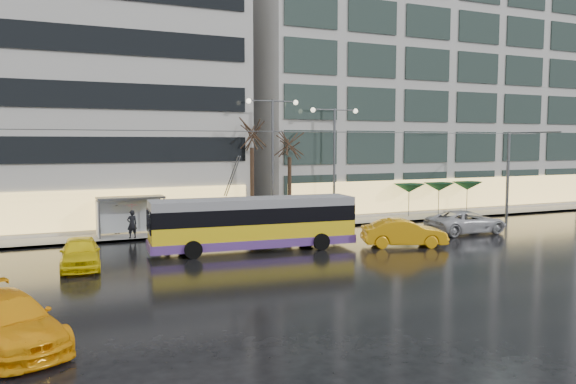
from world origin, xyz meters
TOP-DOWN VIEW (x-y plane):
  - ground at (0.00, 0.00)m, footprint 140.00×140.00m
  - sidewalk at (2.00, 14.00)m, footprint 80.00×10.00m
  - kerb at (2.00, 9.05)m, footprint 80.00×0.10m
  - building_right at (19.00, 19.00)m, footprint 32.00×14.00m
  - trolleybus at (-2.27, 3.29)m, footprint 11.79×4.96m
  - catenary at (1.00, 7.94)m, footprint 42.24×5.12m
  - bus_shelter at (-8.38, 10.69)m, footprint 4.20×1.60m
  - street_lamp_near at (2.00, 10.80)m, footprint 3.96×0.36m
  - street_lamp_far at (7.00, 10.80)m, footprint 3.96×0.36m
  - tree_a at (0.50, 11.00)m, footprint 3.20×3.20m
  - tree_b at (3.50, 11.20)m, footprint 3.20×3.20m
  - parasol_a at (14.00, 11.00)m, footprint 2.50×2.50m
  - parasol_b at (17.00, 11.00)m, footprint 2.50×2.50m
  - parasol_c at (20.00, 11.00)m, footprint 2.50×2.50m
  - taxi_a at (-11.60, 2.41)m, footprint 2.16×4.65m
  - taxi_b at (6.26, 0.83)m, footprint 5.19×3.34m
  - taxi_d at (-14.34, -8.03)m, footprint 4.11×5.92m
  - sedan_silver at (12.99, 3.12)m, footprint 5.66×2.73m
  - pedestrian_a at (-8.11, 9.40)m, footprint 1.15×1.16m
  - pedestrian_b at (-5.81, 10.55)m, footprint 1.11×0.97m
  - pedestrian_c at (-8.76, 11.56)m, footprint 1.14×0.97m

SIDE VIEW (x-z plane):
  - ground at x=0.00m, z-range 0.00..0.00m
  - sidewalk at x=2.00m, z-range 0.00..0.15m
  - kerb at x=2.00m, z-range 0.00..0.15m
  - taxi_a at x=-11.60m, z-range 0.00..1.54m
  - sedan_silver at x=12.99m, z-range 0.00..1.55m
  - taxi_d at x=-14.34m, z-range 0.00..1.59m
  - taxi_b at x=6.26m, z-range 0.00..1.62m
  - pedestrian_b at x=-5.81m, z-range 0.15..2.09m
  - pedestrian_c at x=-8.76m, z-range 0.21..2.32m
  - trolleybus at x=-2.27m, z-range -1.24..4.16m
  - pedestrian_a at x=-8.11m, z-range 0.49..2.68m
  - bus_shelter at x=-8.38m, z-range 0.71..3.22m
  - parasol_a at x=14.00m, z-range 1.12..3.77m
  - parasol_b at x=17.00m, z-range 1.12..3.77m
  - parasol_c at x=20.00m, z-range 1.12..3.77m
  - catenary at x=1.00m, z-range 0.75..7.75m
  - street_lamp_far at x=7.00m, z-range 1.45..9.98m
  - street_lamp_near at x=2.00m, z-range 1.48..10.51m
  - tree_b at x=3.50m, z-range 2.55..10.25m
  - tree_a at x=0.50m, z-range 2.89..11.29m
  - building_right at x=19.00m, z-range 0.15..25.15m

